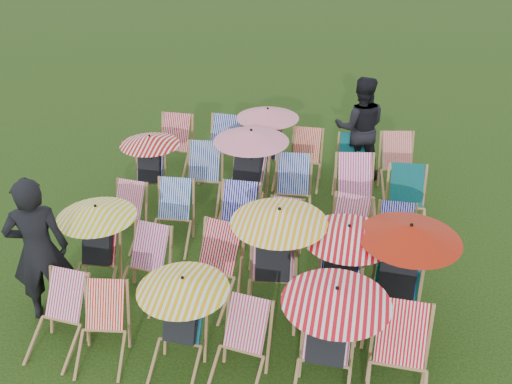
% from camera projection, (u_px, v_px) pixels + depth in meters
% --- Properties ---
extents(ground, '(100.00, 100.00, 0.00)m').
position_uv_depth(ground, '(257.00, 256.00, 8.32)').
color(ground, black).
rests_on(ground, ground).
extents(deckchair_0, '(0.63, 0.83, 0.86)m').
position_uv_depth(deckchair_0, '(56.00, 319.00, 6.54)').
color(deckchair_0, '#9B7348').
rests_on(deckchair_0, ground).
extents(deckchair_1, '(0.67, 0.84, 0.84)m').
position_uv_depth(deckchair_1, '(101.00, 329.00, 6.41)').
color(deckchair_1, '#9B7348').
rests_on(deckchair_1, ground).
extents(deckchair_2, '(1.00, 1.04, 1.18)m').
position_uv_depth(deckchair_2, '(179.00, 323.00, 6.19)').
color(deckchair_2, '#9B7348').
rests_on(deckchair_2, ground).
extents(deckchair_3, '(0.67, 0.86, 0.86)m').
position_uv_depth(deckchair_3, '(239.00, 350.00, 6.11)').
color(deckchair_3, '#9B7348').
rests_on(deckchair_3, ground).
extents(deckchair_4, '(1.11, 1.16, 1.32)m').
position_uv_depth(deckchair_4, '(328.00, 342.00, 5.85)').
color(deckchair_4, '#9B7348').
rests_on(deckchair_4, ground).
extents(deckchair_5, '(0.67, 0.93, 0.99)m').
position_uv_depth(deckchair_5, '(399.00, 365.00, 5.84)').
color(deckchair_5, '#9B7348').
rests_on(deckchair_5, ground).
extents(deckchair_6, '(1.02, 1.08, 1.21)m').
position_uv_depth(deckchair_6, '(96.00, 247.00, 7.42)').
color(deckchair_6, '#9B7348').
rests_on(deckchair_6, ground).
extents(deckchair_7, '(0.67, 0.88, 0.89)m').
position_uv_depth(deckchair_7, '(142.00, 268.00, 7.35)').
color(deckchair_7, '#9B7348').
rests_on(deckchair_7, ground).
extents(deckchair_8, '(0.78, 0.98, 0.96)m').
position_uv_depth(deckchair_8, '(212.00, 270.00, 7.26)').
color(deckchair_8, '#9B7348').
rests_on(deckchair_8, ground).
extents(deckchair_9, '(1.18, 1.27, 1.40)m').
position_uv_depth(deckchair_9, '(274.00, 260.00, 7.01)').
color(deckchair_9, '#9B7348').
rests_on(deckchair_9, ground).
extents(deckchair_10, '(1.10, 1.14, 1.30)m').
position_uv_depth(deckchair_10, '(341.00, 273.00, 6.86)').
color(deckchair_10, '#9B7348').
rests_on(deckchair_10, ground).
extents(deckchair_11, '(1.19, 1.25, 1.41)m').
position_uv_depth(deckchair_11, '(399.00, 277.00, 6.71)').
color(deckchair_11, '#9B7348').
rests_on(deckchair_11, ground).
extents(deckchair_12, '(0.61, 0.81, 0.84)m').
position_uv_depth(deckchair_12, '(123.00, 216.00, 8.48)').
color(deckchair_12, '#9B7348').
rests_on(deckchair_12, ground).
extents(deckchair_13, '(0.67, 0.88, 0.90)m').
position_uv_depth(deckchair_13, '(172.00, 217.00, 8.40)').
color(deckchair_13, '#9B7348').
rests_on(deckchair_13, ground).
extents(deckchair_14, '(0.66, 0.90, 0.95)m').
position_uv_depth(deckchair_14, '(236.00, 223.00, 8.21)').
color(deckchair_14, '#9B7348').
rests_on(deckchair_14, ground).
extents(deckchair_15, '(0.56, 0.77, 0.82)m').
position_uv_depth(deckchair_15, '(282.00, 234.00, 8.09)').
color(deckchair_15, '#9B7348').
rests_on(deckchair_15, ground).
extents(deckchair_16, '(0.72, 0.91, 0.91)m').
position_uv_depth(deckchair_16, '(346.00, 236.00, 7.95)').
color(deckchair_16, '#9B7348').
rests_on(deckchair_16, ground).
extents(deckchair_17, '(0.60, 0.82, 0.87)m').
position_uv_depth(deckchair_17, '(395.00, 243.00, 7.86)').
color(deckchair_17, '#9B7348').
rests_on(deckchair_17, ground).
extents(deckchair_18, '(0.98, 1.07, 1.16)m').
position_uv_depth(deckchair_18, '(149.00, 168.00, 9.41)').
color(deckchair_18, '#9B7348').
rests_on(deckchair_18, ground).
extents(deckchair_19, '(0.74, 0.96, 0.97)m').
position_uv_depth(deckchair_19, '(202.00, 178.00, 9.38)').
color(deckchair_19, '#9B7348').
rests_on(deckchair_19, ground).
extents(deckchair_20, '(1.19, 1.25, 1.41)m').
position_uv_depth(deckchair_20, '(246.00, 171.00, 9.05)').
color(deckchair_20, '#9B7348').
rests_on(deckchair_20, ground).
extents(deckchair_21, '(0.73, 0.95, 0.96)m').
position_uv_depth(deckchair_21, '(293.00, 192.00, 9.01)').
color(deckchair_21, '#9B7348').
rests_on(deckchair_21, ground).
extents(deckchair_22, '(0.82, 1.03, 1.01)m').
position_uv_depth(deckchair_22, '(356.00, 194.00, 8.90)').
color(deckchair_22, '#9B7348').
rests_on(deckchair_22, ground).
extents(deckchair_23, '(0.70, 0.93, 0.97)m').
position_uv_depth(deckchair_23, '(407.00, 204.00, 8.66)').
color(deckchair_23, '#9B7348').
rests_on(deckchair_23, ground).
extents(deckchair_24, '(0.68, 0.93, 0.99)m').
position_uv_depth(deckchair_24, '(172.00, 147.00, 10.42)').
color(deckchair_24, '#9B7348').
rests_on(deckchair_24, ground).
extents(deckchair_25, '(0.71, 0.97, 1.02)m').
position_uv_depth(deckchair_25, '(222.00, 150.00, 10.28)').
color(deckchair_25, '#9B7348').
rests_on(deckchair_25, ground).
extents(deckchair_26, '(1.10, 1.14, 1.30)m').
position_uv_depth(deckchair_26, '(264.00, 143.00, 10.11)').
color(deckchair_26, '#9B7348').
rests_on(deckchair_26, ground).
extents(deckchair_27, '(0.62, 0.85, 0.90)m').
position_uv_depth(deckchair_27, '(305.00, 160.00, 10.06)').
color(deckchair_27, '#9B7348').
rests_on(deckchair_27, ground).
extents(deckchair_28, '(0.58, 0.81, 0.87)m').
position_uv_depth(deckchair_28, '(350.00, 164.00, 9.94)').
color(deckchair_28, '#9B7348').
rests_on(deckchair_28, ground).
extents(deckchair_29, '(0.80, 0.99, 0.96)m').
position_uv_depth(deckchair_29, '(399.00, 167.00, 9.76)').
color(deckchair_29, '#9B7348').
rests_on(deckchair_29, ground).
extents(person_left, '(0.84, 0.73, 1.94)m').
position_uv_depth(person_left, '(39.00, 250.00, 6.79)').
color(person_left, black).
rests_on(person_left, ground).
extents(person_rear, '(0.98, 0.81, 1.87)m').
position_uv_depth(person_rear, '(360.00, 128.00, 10.08)').
color(person_rear, black).
rests_on(person_rear, ground).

